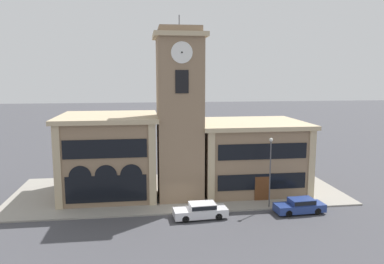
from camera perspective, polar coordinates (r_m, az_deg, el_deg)
name	(u,v)px	position (r m, az deg, el deg)	size (l,w,h in m)	color
ground_plane	(185,214)	(35.70, -1.02, -12.42)	(300.00, 300.00, 0.00)	#424247
sidewalk_kerb	(178,191)	(42.29, -2.15, -8.94)	(35.62, 14.07, 0.15)	gray
clock_tower	(180,115)	(38.34, -1.89, 2.60)	(5.21, 5.21, 18.73)	#897056
town_hall_left_wing	(110,155)	(41.41, -12.44, -3.39)	(10.34, 10.20, 8.66)	#897056
town_hall_right_wing	(249,155)	(43.09, 8.70, -3.46)	(11.95, 10.20, 7.72)	#897056
parked_car_near	(201,210)	(34.57, 1.37, -11.83)	(4.95, 2.11, 1.41)	silver
parked_car_mid	(300,205)	(37.17, 16.14, -10.71)	(4.77, 2.02, 1.40)	navy
street_lamp	(270,163)	(36.68, 11.85, -4.66)	(0.36, 0.36, 6.81)	#4C4C51
bollard	(196,206)	(35.90, 0.65, -11.16)	(0.18, 0.18, 1.06)	black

